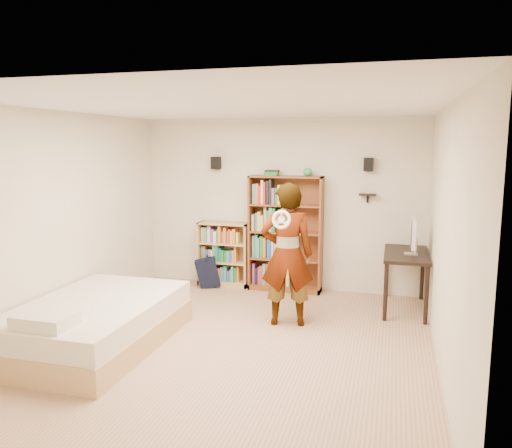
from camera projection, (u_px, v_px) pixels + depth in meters
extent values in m
cube|color=tan|center=(232.00, 345.00, 5.76)|extent=(4.50, 5.00, 0.01)
cube|color=silver|center=(281.00, 204.00, 7.93)|extent=(4.50, 0.02, 2.70)
cube|color=silver|center=(108.00, 293.00, 3.17)|extent=(4.50, 0.02, 2.70)
cube|color=silver|center=(58.00, 222.00, 6.14)|extent=(0.02, 5.00, 2.70)
cube|color=silver|center=(446.00, 240.00, 4.96)|extent=(0.02, 5.00, 2.70)
cube|color=white|center=(230.00, 106.00, 5.34)|extent=(4.50, 5.00, 0.02)
cube|color=silver|center=(281.00, 120.00, 7.70)|extent=(4.50, 0.06, 0.06)
cube|color=silver|center=(101.00, 80.00, 2.99)|extent=(4.50, 0.06, 0.06)
cube|color=silver|center=(53.00, 112.00, 5.93)|extent=(0.06, 5.00, 0.06)
cube|color=silver|center=(451.00, 104.00, 4.76)|extent=(0.06, 5.00, 0.06)
cube|color=black|center=(216.00, 163.00, 8.01)|extent=(0.14, 0.12, 0.20)
cube|color=black|center=(369.00, 164.00, 7.38)|extent=(0.14, 0.12, 0.20)
cube|color=black|center=(368.00, 195.00, 7.46)|extent=(0.25, 0.16, 0.02)
imported|color=black|center=(287.00, 255.00, 6.30)|extent=(0.75, 0.57, 1.83)
torus|color=silver|center=(281.00, 220.00, 5.90)|extent=(0.23, 0.09, 0.23)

